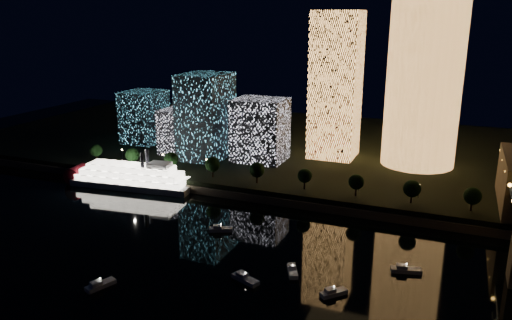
# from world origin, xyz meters

# --- Properties ---
(far_bank) EXTENTS (420.00, 160.00, 5.00)m
(far_bank) POSITION_xyz_m (0.00, 160.00, 2.50)
(far_bank) COLOR black
(far_bank) RESTS_ON ground
(seawall) EXTENTS (420.00, 6.00, 3.00)m
(seawall) POSITION_xyz_m (0.00, 82.00, 1.50)
(seawall) COLOR #6B5E4C
(seawall) RESTS_ON ground
(tower_cylindrical) EXTENTS (34.00, 34.00, 87.85)m
(tower_cylindrical) POSITION_xyz_m (27.24, 140.74, 49.05)
(tower_cylindrical) COLOR #FFA851
(tower_cylindrical) RESTS_ON far_bank
(tower_rectangular) EXTENTS (21.22, 21.22, 67.52)m
(tower_rectangular) POSITION_xyz_m (-11.55, 140.09, 38.76)
(tower_rectangular) COLOR #FFA851
(tower_rectangular) RESTS_ON far_bank
(midrise_blocks) EXTENTS (91.74, 38.24, 39.63)m
(midrise_blocks) POSITION_xyz_m (-72.18, 120.01, 20.63)
(midrise_blocks) COLOR silver
(midrise_blocks) RESTS_ON far_bank
(riverboat) EXTENTS (57.84, 17.79, 17.15)m
(riverboat) POSITION_xyz_m (-84.90, 76.14, 4.40)
(riverboat) COLOR silver
(riverboat) RESTS_ON ground
(esplanade_trees) EXTENTS (165.96, 6.32, 8.66)m
(esplanade_trees) POSITION_xyz_m (-29.94, 88.00, 10.47)
(esplanade_trees) COLOR black
(esplanade_trees) RESTS_ON far_bank
(street_lamps) EXTENTS (132.70, 0.70, 5.65)m
(street_lamps) POSITION_xyz_m (-34.00, 94.00, 9.02)
(street_lamps) COLOR black
(street_lamps) RESTS_ON far_bank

